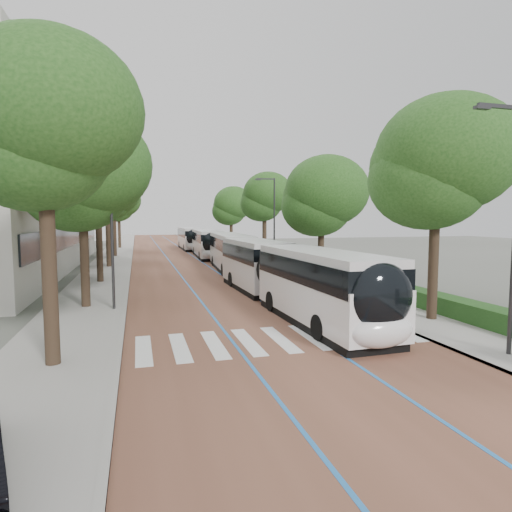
% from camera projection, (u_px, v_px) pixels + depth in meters
% --- Properties ---
extents(ground, '(160.00, 160.00, 0.00)m').
position_uv_depth(ground, '(284.00, 348.00, 15.16)').
color(ground, '#51544C').
rests_on(ground, ground).
extents(road, '(11.00, 140.00, 0.02)m').
position_uv_depth(road, '(178.00, 255.00, 53.54)').
color(road, brown).
rests_on(road, ground).
extents(sidewalk_left, '(4.00, 140.00, 0.12)m').
position_uv_depth(sidewalk_left, '(115.00, 256.00, 51.52)').
color(sidewalk_left, gray).
rests_on(sidewalk_left, ground).
extents(sidewalk_right, '(4.00, 140.00, 0.12)m').
position_uv_depth(sidewalk_right, '(236.00, 253.00, 55.54)').
color(sidewalk_right, gray).
rests_on(sidewalk_right, ground).
extents(kerb_left, '(0.20, 140.00, 0.14)m').
position_uv_depth(kerb_left, '(132.00, 256.00, 52.03)').
color(kerb_left, gray).
rests_on(kerb_left, ground).
extents(kerb_right, '(0.20, 140.00, 0.14)m').
position_uv_depth(kerb_right, '(222.00, 254.00, 55.03)').
color(kerb_right, gray).
rests_on(kerb_right, ground).
extents(zebra_crossing, '(10.55, 3.60, 0.01)m').
position_uv_depth(zebra_crossing, '(280.00, 339.00, 16.17)').
color(zebra_crossing, silver).
rests_on(zebra_crossing, ground).
extents(lane_line_left, '(0.12, 126.00, 0.01)m').
position_uv_depth(lane_line_left, '(165.00, 255.00, 53.11)').
color(lane_line_left, '#246AB4').
rests_on(lane_line_left, road).
extents(lane_line_right, '(0.12, 126.00, 0.01)m').
position_uv_depth(lane_line_right, '(191.00, 255.00, 53.97)').
color(lane_line_right, '#246AB4').
rests_on(lane_line_right, road).
extents(hedge, '(1.20, 14.00, 0.80)m').
position_uv_depth(hedge, '(493.00, 317.00, 17.55)').
color(hedge, '#194317').
rests_on(hedge, sidewalk_right).
extents(streetlight_near, '(1.82, 0.20, 8.00)m').
position_uv_depth(streetlight_near, '(511.00, 211.00, 13.63)').
color(streetlight_near, '#2B2B2D').
rests_on(streetlight_near, sidewalk_right).
extents(streetlight_far, '(1.82, 0.20, 8.00)m').
position_uv_depth(streetlight_far, '(272.00, 216.00, 37.62)').
color(streetlight_far, '#2B2B2D').
rests_on(streetlight_far, sidewalk_right).
extents(lamp_post_left, '(0.14, 0.14, 8.00)m').
position_uv_depth(lamp_post_left, '(112.00, 228.00, 20.84)').
color(lamp_post_left, '#2B2B2D').
rests_on(lamp_post_left, sidewalk_left).
extents(trees_left, '(6.28, 60.67, 9.89)m').
position_uv_depth(trees_left, '(106.00, 191.00, 37.80)').
color(trees_left, black).
rests_on(trees_left, ground).
extents(trees_right, '(6.01, 47.72, 9.29)m').
position_uv_depth(trees_right, '(293.00, 198.00, 35.54)').
color(trees_right, black).
rests_on(trees_right, ground).
extents(lead_bus, '(3.09, 18.47, 3.20)m').
position_uv_depth(lead_bus, '(288.00, 276.00, 22.04)').
color(lead_bus, black).
rests_on(lead_bus, ground).
extents(bus_queued_0, '(3.33, 12.54, 3.20)m').
position_uv_depth(bus_queued_0, '(232.00, 252.00, 37.36)').
color(bus_queued_0, silver).
rests_on(bus_queued_0, ground).
extents(bus_queued_1, '(3.08, 12.50, 3.20)m').
position_uv_depth(bus_queued_1, '(207.00, 244.00, 50.34)').
color(bus_queued_1, silver).
rests_on(bus_queued_1, ground).
extents(bus_queued_2, '(2.61, 12.41, 3.20)m').
position_uv_depth(bus_queued_2, '(190.00, 239.00, 63.38)').
color(bus_queued_2, silver).
rests_on(bus_queued_2, ground).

